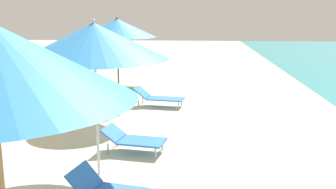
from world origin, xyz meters
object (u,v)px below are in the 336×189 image
at_px(lounger_farthest_shoreside, 158,97).
at_px(person_walking_near, 31,63).
at_px(umbrella_farthest, 117,28).
at_px(cooler_box, 128,89).
at_px(lounger_third_shoreside, 133,139).
at_px(umbrella_third, 94,41).

distance_m(lounger_farthest_shoreside, person_walking_near, 5.17).
bearing_deg(umbrella_farthest, cooler_box, 94.82).
relative_size(person_walking_near, cooler_box, 2.76).
bearing_deg(cooler_box, lounger_farthest_shoreside, -53.87).
xyz_separation_m(lounger_farthest_shoreside, person_walking_near, (-4.74, 1.92, 0.74)).
xyz_separation_m(lounger_farthest_shoreside, cooler_box, (-1.22, 1.67, -0.11)).
relative_size(lounger_third_shoreside, umbrella_farthest, 0.50).
relative_size(umbrella_farthest, person_walking_near, 1.61).
relative_size(umbrella_third, lounger_third_shoreside, 2.02).
height_order(lounger_third_shoreside, cooler_box, lounger_third_shoreside).
xyz_separation_m(umbrella_third, cooler_box, (-0.64, 6.94, -2.19)).
relative_size(umbrella_farthest, lounger_farthest_shoreside, 1.74).
distance_m(person_walking_near, cooler_box, 3.63).
distance_m(umbrella_third, cooler_box, 7.30).
distance_m(umbrella_third, umbrella_farthest, 4.06).
distance_m(umbrella_farthest, person_walking_near, 5.10).
height_order(lounger_farthest_shoreside, person_walking_near, person_walking_near).
distance_m(umbrella_third, person_walking_near, 8.41).
bearing_deg(person_walking_near, cooler_box, 43.18).
bearing_deg(umbrella_third, cooler_box, 95.26).
relative_size(lounger_farthest_shoreside, person_walking_near, 0.92).
bearing_deg(umbrella_farthest, lounger_third_shoreside, -73.66).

